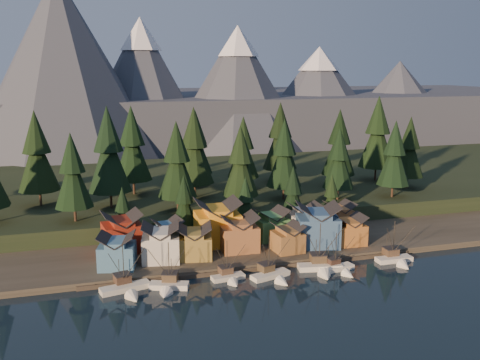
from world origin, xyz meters
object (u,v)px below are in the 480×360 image
object	(u,v)px
boat_6	(397,254)
boat_4	(321,262)
house_front_0	(117,250)
house_front_1	(161,242)
boat_0	(127,283)
boat_3	(273,270)
boat_2	(229,272)
house_back_0	(122,231)
boat_5	(339,264)
house_back_1	(167,234)
boat_1	(168,280)

from	to	relation	value
boat_6	boat_4	bearing A→B (deg)	-179.80
house_front_0	house_front_1	xyz separation A→B (m)	(10.23, 1.65, 0.48)
boat_0	boat_4	xyz separation A→B (m)	(44.14, -0.62, 0.28)
boat_0	boat_6	size ratio (longest dim) A/B	1.06
boat_0	boat_3	bearing A→B (deg)	-16.16
boat_2	boat_6	bearing A→B (deg)	-7.88
house_front_1	house_back_0	distance (m)	12.35
boat_5	house_back_1	size ratio (longest dim) A/B	1.20
boat_2	boat_3	distance (m)	9.80
boat_2	house_front_0	distance (m)	26.20
boat_2	house_back_1	xyz separation A→B (m)	(-10.65, 19.92, 3.69)
boat_1	boat_3	xyz separation A→B (m)	(23.39, -0.67, -0.25)
boat_3	house_back_1	distance (m)	29.96
boat_4	boat_3	bearing A→B (deg)	-164.25
boat_6	house_back_1	world-z (taller)	boat_6
house_front_0	boat_0	bearing A→B (deg)	-71.41
boat_2	boat_6	size ratio (longest dim) A/B	0.89
boat_0	house_front_0	xyz separation A→B (m)	(-1.13, 11.23, 3.64)
boat_2	house_front_0	world-z (taller)	house_front_0
boat_1	boat_0	bearing A→B (deg)	-168.48
boat_2	house_front_1	bearing A→B (deg)	128.88
house_front_0	boat_2	bearing A→B (deg)	-12.73
boat_6	house_back_0	world-z (taller)	house_back_0
house_back_0	boat_5	bearing A→B (deg)	-34.56
boat_3	house_back_0	world-z (taller)	house_back_0
boat_3	boat_2	bearing A→B (deg)	153.42
boat_4	house_front_0	size ratio (longest dim) A/B	1.30
house_back_1	house_back_0	bearing A→B (deg)	159.80
boat_1	boat_6	xyz separation A→B (m)	(55.38, 0.37, -0.09)
boat_1	boat_2	world-z (taller)	boat_1
boat_6	house_back_1	size ratio (longest dim) A/B	1.36
boat_6	house_front_0	distance (m)	66.20
boat_2	boat_3	size ratio (longest dim) A/B	0.92
house_front_1	house_front_0	bearing A→B (deg)	-160.36
house_back_0	house_back_1	distance (m)	11.02
house_front_1	house_back_1	bearing A→B (deg)	80.92
boat_6	house_back_1	distance (m)	56.32
boat_1	house_front_0	distance (m)	16.03
boat_0	boat_5	world-z (taller)	boat_0
boat_0	house_back_0	size ratio (longest dim) A/B	1.16
boat_3	house_back_1	world-z (taller)	boat_3
boat_4	house_front_0	xyz separation A→B (m)	(-45.27, 11.86, 3.36)
boat_4	house_back_0	size ratio (longest dim) A/B	1.21
boat_0	house_back_1	xyz separation A→B (m)	(11.61, 19.95, 3.62)
house_front_1	house_back_1	size ratio (longest dim) A/B	1.21
boat_2	boat_5	bearing A→B (deg)	-11.24
boat_3	boat_5	xyz separation A→B (m)	(16.21, -0.18, -0.18)
boat_3	house_back_0	size ratio (longest dim) A/B	1.06
boat_1	house_front_1	distance (m)	14.55
boat_2	house_back_0	xyz separation A→B (m)	(-21.43, 22.01, 4.72)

